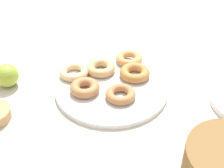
# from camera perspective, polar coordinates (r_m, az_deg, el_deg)

# --- Properties ---
(ground_plane) EXTENTS (2.40, 2.40, 0.00)m
(ground_plane) POSITION_cam_1_polar(r_m,az_deg,el_deg) (0.95, -0.09, -1.08)
(ground_plane) COLOR beige
(donut_plate) EXTENTS (0.33, 0.33, 0.01)m
(donut_plate) POSITION_cam_1_polar(r_m,az_deg,el_deg) (0.95, -0.09, -0.73)
(donut_plate) COLOR silver
(donut_plate) RESTS_ON ground_plane
(donut_0) EXTENTS (0.12, 0.12, 0.02)m
(donut_0) POSITION_cam_1_polar(r_m,az_deg,el_deg) (0.89, 1.52, -1.82)
(donut_0) COLOR #B27547
(donut_0) RESTS_ON donut_plate
(donut_1) EXTENTS (0.12, 0.12, 0.03)m
(donut_1) POSITION_cam_1_polar(r_m,az_deg,el_deg) (1.00, -2.02, 2.87)
(donut_1) COLOR tan
(donut_1) RESTS_ON donut_plate
(donut_2) EXTENTS (0.12, 0.12, 0.03)m
(donut_2) POSITION_cam_1_polar(r_m,az_deg,el_deg) (0.92, -4.83, -0.66)
(donut_2) COLOR #B27547
(donut_2) RESTS_ON donut_plate
(donut_3) EXTENTS (0.09, 0.09, 0.03)m
(donut_3) POSITION_cam_1_polar(r_m,az_deg,el_deg) (0.98, 4.05, 1.99)
(donut_3) COLOR #BC7A3D
(donut_3) RESTS_ON donut_plate
(donut_4) EXTENTS (0.12, 0.12, 0.02)m
(donut_4) POSITION_cam_1_polar(r_m,az_deg,el_deg) (0.99, -6.78, 2.13)
(donut_4) COLOR #EABC84
(donut_4) RESTS_ON donut_plate
(donut_5) EXTENTS (0.11, 0.11, 0.03)m
(donut_5) POSITION_cam_1_polar(r_m,az_deg,el_deg) (1.04, 3.04, 4.52)
(donut_5) COLOR tan
(donut_5) RESTS_ON donut_plate
(apple) EXTENTS (0.07, 0.07, 0.07)m
(apple) POSITION_cam_1_polar(r_m,az_deg,el_deg) (1.00, -18.11, 1.46)
(apple) COLOR #93AD38
(apple) RESTS_ON ground_plane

